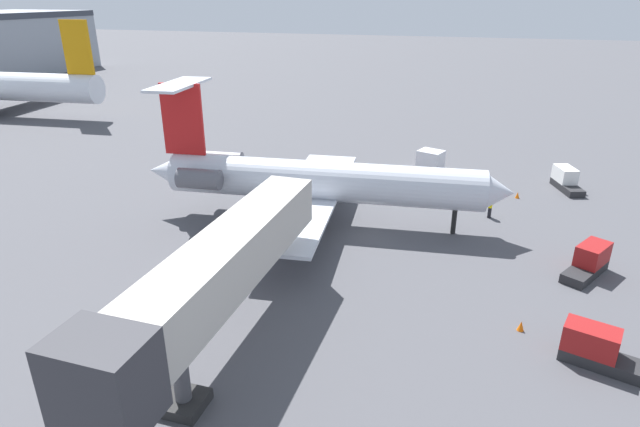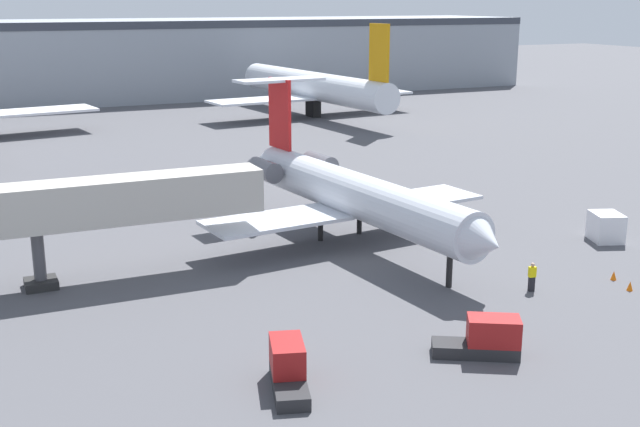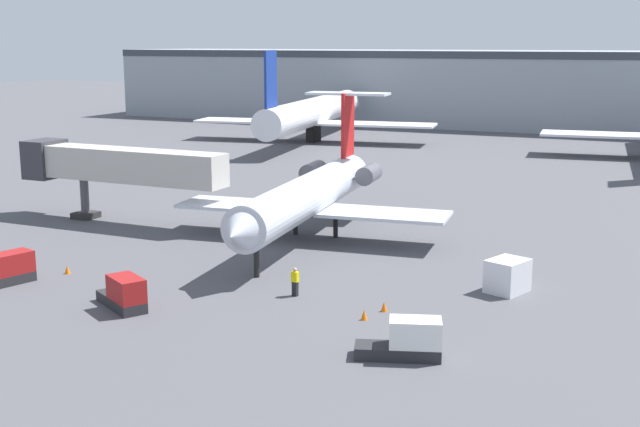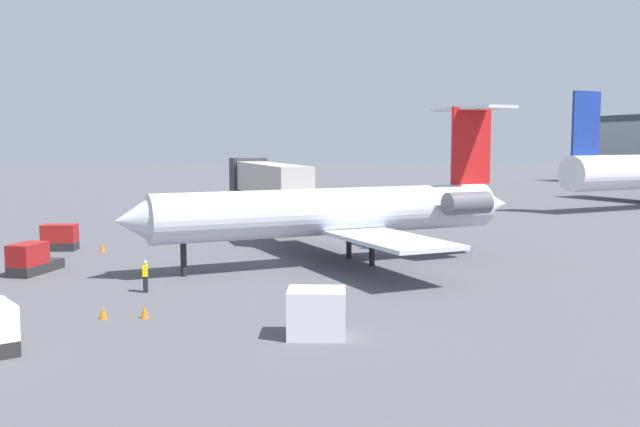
{
  "view_description": "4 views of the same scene",
  "coord_description": "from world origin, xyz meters",
  "px_view_note": "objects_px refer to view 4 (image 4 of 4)",
  "views": [
    {
      "loc": [
        -35.11,
        -6.88,
        16.26
      ],
      "look_at": [
        -2.8,
        3.01,
        2.06
      ],
      "focal_mm": 29.31,
      "sensor_mm": 36.0,
      "label": 1
    },
    {
      "loc": [
        -23.88,
        -42.54,
        16.02
      ],
      "look_at": [
        -2.25,
        4.33,
        2.27
      ],
      "focal_mm": 45.01,
      "sensor_mm": 36.0,
      "label": 2
    },
    {
      "loc": [
        25.0,
        -49.85,
        14.45
      ],
      "look_at": [
        0.92,
        4.27,
        2.08
      ],
      "focal_mm": 46.38,
      "sensor_mm": 36.0,
      "label": 3
    },
    {
      "loc": [
        42.91,
        -11.74,
        7.87
      ],
      "look_at": [
        1.72,
        2.26,
        3.49
      ],
      "focal_mm": 40.03,
      "sensor_mm": 36.0,
      "label": 4
    }
  ],
  "objects_px": {
    "regional_jet": "(343,210)",
    "traffic_cone_near": "(145,312)",
    "traffic_cone_mid": "(103,313)",
    "jet_bridge": "(265,179)",
    "ground_crew_marshaller": "(145,276)",
    "traffic_cone_far": "(102,248)",
    "cargo_container_uld": "(317,313)",
    "baggage_tug_lead": "(31,260)",
    "baggage_tug_spare": "(55,239)"
  },
  "relations": [
    {
      "from": "baggage_tug_lead",
      "to": "cargo_container_uld",
      "type": "relative_size",
      "value": 1.46
    },
    {
      "from": "traffic_cone_mid",
      "to": "baggage_tug_spare",
      "type": "bearing_deg",
      "value": -173.29
    },
    {
      "from": "regional_jet",
      "to": "baggage_tug_lead",
      "type": "height_order",
      "value": "regional_jet"
    },
    {
      "from": "jet_bridge",
      "to": "ground_crew_marshaller",
      "type": "relative_size",
      "value": 10.94
    },
    {
      "from": "cargo_container_uld",
      "to": "traffic_cone_far",
      "type": "height_order",
      "value": "cargo_container_uld"
    },
    {
      "from": "jet_bridge",
      "to": "baggage_tug_lead",
      "type": "distance_m",
      "value": 23.79
    },
    {
      "from": "cargo_container_uld",
      "to": "traffic_cone_mid",
      "type": "relative_size",
      "value": 5.17
    },
    {
      "from": "traffic_cone_near",
      "to": "traffic_cone_far",
      "type": "xyz_separation_m",
      "value": [
        -20.88,
        -1.13,
        0.0
      ]
    },
    {
      "from": "baggage_tug_lead",
      "to": "traffic_cone_mid",
      "type": "distance_m",
      "value": 13.23
    },
    {
      "from": "jet_bridge",
      "to": "cargo_container_uld",
      "type": "distance_m",
      "value": 34.23
    },
    {
      "from": "baggage_tug_lead",
      "to": "baggage_tug_spare",
      "type": "xyz_separation_m",
      "value": [
        -9.48,
        1.06,
        0.0
      ]
    },
    {
      "from": "traffic_cone_near",
      "to": "traffic_cone_far",
      "type": "height_order",
      "value": "same"
    },
    {
      "from": "baggage_tug_spare",
      "to": "traffic_cone_near",
      "type": "distance_m",
      "value": 23.1
    },
    {
      "from": "regional_jet",
      "to": "traffic_cone_near",
      "type": "height_order",
      "value": "regional_jet"
    },
    {
      "from": "traffic_cone_near",
      "to": "traffic_cone_mid",
      "type": "distance_m",
      "value": 1.83
    },
    {
      "from": "traffic_cone_far",
      "to": "traffic_cone_mid",
      "type": "bearing_deg",
      "value": -1.77
    },
    {
      "from": "traffic_cone_mid",
      "to": "jet_bridge",
      "type": "bearing_deg",
      "value": 152.15
    },
    {
      "from": "baggage_tug_lead",
      "to": "traffic_cone_far",
      "type": "distance_m",
      "value": 8.82
    },
    {
      "from": "regional_jet",
      "to": "traffic_cone_mid",
      "type": "distance_m",
      "value": 18.63
    },
    {
      "from": "baggage_tug_lead",
      "to": "traffic_cone_near",
      "type": "height_order",
      "value": "baggage_tug_lead"
    },
    {
      "from": "traffic_cone_near",
      "to": "jet_bridge",
      "type": "bearing_deg",
      "value": 155.47
    },
    {
      "from": "regional_jet",
      "to": "jet_bridge",
      "type": "distance_m",
      "value": 17.42
    },
    {
      "from": "regional_jet",
      "to": "traffic_cone_near",
      "type": "bearing_deg",
      "value": -51.76
    },
    {
      "from": "cargo_container_uld",
      "to": "ground_crew_marshaller",
      "type": "bearing_deg",
      "value": -152.33
    },
    {
      "from": "baggage_tug_lead",
      "to": "traffic_cone_mid",
      "type": "bearing_deg",
      "value": 16.1
    },
    {
      "from": "jet_bridge",
      "to": "cargo_container_uld",
      "type": "bearing_deg",
      "value": -10.92
    },
    {
      "from": "cargo_container_uld",
      "to": "traffic_cone_mid",
      "type": "bearing_deg",
      "value": -126.02
    },
    {
      "from": "jet_bridge",
      "to": "traffic_cone_far",
      "type": "bearing_deg",
      "value": -62.84
    },
    {
      "from": "regional_jet",
      "to": "baggage_tug_lead",
      "type": "relative_size",
      "value": 6.66
    },
    {
      "from": "jet_bridge",
      "to": "cargo_container_uld",
      "type": "xyz_separation_m",
      "value": [
        33.42,
        -6.45,
        -3.68
      ]
    },
    {
      "from": "cargo_container_uld",
      "to": "traffic_cone_near",
      "type": "relative_size",
      "value": 5.17
    },
    {
      "from": "traffic_cone_far",
      "to": "cargo_container_uld",
      "type": "bearing_deg",
      "value": 15.86
    },
    {
      "from": "baggage_tug_lead",
      "to": "baggage_tug_spare",
      "type": "relative_size",
      "value": 0.98
    },
    {
      "from": "regional_jet",
      "to": "jet_bridge",
      "type": "bearing_deg",
      "value": -177.59
    },
    {
      "from": "baggage_tug_lead",
      "to": "baggage_tug_spare",
      "type": "height_order",
      "value": "same"
    },
    {
      "from": "cargo_container_uld",
      "to": "traffic_cone_near",
      "type": "height_order",
      "value": "cargo_container_uld"
    },
    {
      "from": "ground_crew_marshaller",
      "to": "traffic_cone_near",
      "type": "xyz_separation_m",
      "value": [
        5.65,
        -0.55,
        -0.58
      ]
    },
    {
      "from": "baggage_tug_lead",
      "to": "traffic_cone_far",
      "type": "bearing_deg",
      "value": 150.78
    },
    {
      "from": "traffic_cone_near",
      "to": "ground_crew_marshaller",
      "type": "bearing_deg",
      "value": 174.48
    },
    {
      "from": "ground_crew_marshaller",
      "to": "traffic_cone_near",
      "type": "bearing_deg",
      "value": -5.52
    },
    {
      "from": "regional_jet",
      "to": "cargo_container_uld",
      "type": "height_order",
      "value": "regional_jet"
    },
    {
      "from": "ground_crew_marshaller",
      "to": "baggage_tug_spare",
      "type": "xyz_separation_m",
      "value": [
        -17.03,
        -4.92,
        -0.02
      ]
    },
    {
      "from": "regional_jet",
      "to": "baggage_tug_lead",
      "type": "bearing_deg",
      "value": -97.64
    },
    {
      "from": "regional_jet",
      "to": "traffic_cone_far",
      "type": "xyz_separation_m",
      "value": [
        -10.23,
        -14.65,
        -3.23
      ]
    },
    {
      "from": "regional_jet",
      "to": "ground_crew_marshaller",
      "type": "distance_m",
      "value": 14.15
    },
    {
      "from": "cargo_container_uld",
      "to": "traffic_cone_near",
      "type": "bearing_deg",
      "value": -130.41
    },
    {
      "from": "traffic_cone_near",
      "to": "baggage_tug_spare",
      "type": "bearing_deg",
      "value": -169.09
    },
    {
      "from": "baggage_tug_lead",
      "to": "jet_bridge",
      "type": "bearing_deg",
      "value": 129.14
    },
    {
      "from": "jet_bridge",
      "to": "traffic_cone_mid",
      "type": "relative_size",
      "value": 33.62
    },
    {
      "from": "traffic_cone_mid",
      "to": "cargo_container_uld",
      "type": "bearing_deg",
      "value": 53.98
    }
  ]
}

